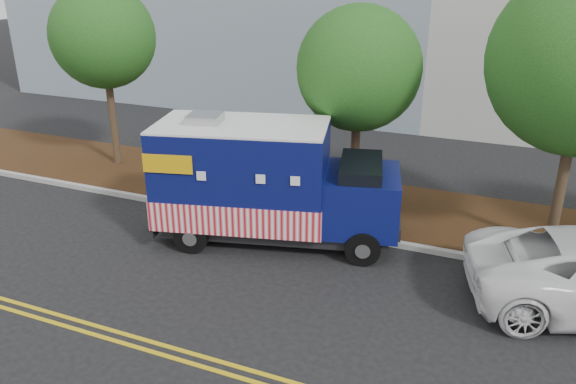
% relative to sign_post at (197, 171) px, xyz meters
% --- Properties ---
extents(ground, '(120.00, 120.00, 0.00)m').
position_rel_sign_post_xyz_m(ground, '(2.72, -1.58, -1.20)').
color(ground, black).
rests_on(ground, ground).
extents(curb, '(120.00, 0.18, 0.15)m').
position_rel_sign_post_xyz_m(curb, '(2.72, -0.18, -1.12)').
color(curb, '#9E9E99').
rests_on(curb, ground).
extents(mulch_strip, '(120.00, 4.00, 0.15)m').
position_rel_sign_post_xyz_m(mulch_strip, '(2.72, 1.92, -1.12)').
color(mulch_strip, black).
rests_on(mulch_strip, ground).
extents(centerline_near, '(120.00, 0.10, 0.01)m').
position_rel_sign_post_xyz_m(centerline_near, '(2.72, -6.03, -1.19)').
color(centerline_near, gold).
rests_on(centerline_near, ground).
extents(centerline_far, '(120.00, 0.10, 0.01)m').
position_rel_sign_post_xyz_m(centerline_far, '(2.72, -6.28, -1.19)').
color(centerline_far, gold).
rests_on(centerline_far, ground).
extents(tree_a, '(3.49, 3.49, 6.39)m').
position_rel_sign_post_xyz_m(tree_a, '(-4.72, 2.13, 3.42)').
color(tree_a, '#38281C').
rests_on(tree_a, ground).
extents(tree_b, '(3.49, 3.49, 5.95)m').
position_rel_sign_post_xyz_m(tree_b, '(4.28, 1.83, 2.99)').
color(tree_b, '#38281C').
rests_on(tree_b, ground).
extents(sign_post, '(0.06, 0.06, 2.40)m').
position_rel_sign_post_xyz_m(sign_post, '(0.00, 0.00, 0.00)').
color(sign_post, '#473828').
rests_on(sign_post, ground).
extents(food_truck, '(6.76, 3.80, 3.37)m').
position_rel_sign_post_xyz_m(food_truck, '(2.67, -1.05, 0.33)').
color(food_truck, black).
rests_on(food_truck, ground).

